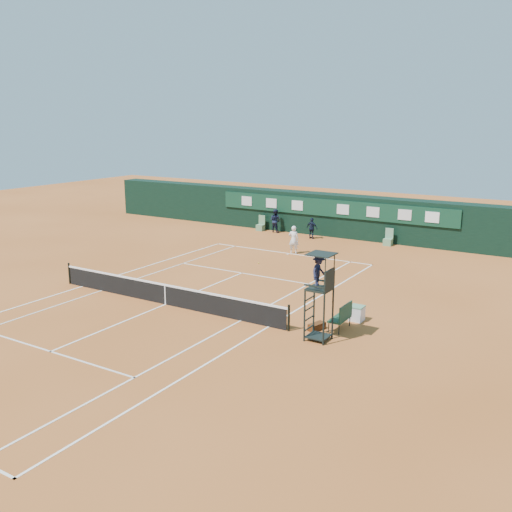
{
  "coord_description": "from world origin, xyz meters",
  "views": [
    {
      "loc": [
        16.57,
        -18.97,
        8.28
      ],
      "look_at": [
        1.16,
        6.0,
        1.2
      ],
      "focal_mm": 40.0,
      "sensor_mm": 36.0,
      "label": 1
    }
  ],
  "objects": [
    {
      "name": "ground",
      "position": [
        0.0,
        0.0,
        0.0
      ],
      "size": [
        90.0,
        90.0,
        0.0
      ],
      "primitive_type": "plane",
      "color": "#B5612A",
      "rests_on": "ground"
    },
    {
      "name": "court_lines",
      "position": [
        0.0,
        0.0,
        0.01
      ],
      "size": [
        11.05,
        23.85,
        0.01
      ],
      "color": "white",
      "rests_on": "ground"
    },
    {
      "name": "tennis_net",
      "position": [
        0.0,
        0.0,
        0.51
      ],
      "size": [
        12.9,
        0.1,
        1.1
      ],
      "color": "black",
      "rests_on": "ground"
    },
    {
      "name": "back_wall",
      "position": [
        0.0,
        18.74,
        1.51
      ],
      "size": [
        40.0,
        1.65,
        3.0
      ],
      "color": "black",
      "rests_on": "ground"
    },
    {
      "name": "linesman_chair_left",
      "position": [
        -5.5,
        17.48,
        0.32
      ],
      "size": [
        0.55,
        0.5,
        1.15
      ],
      "color": "#588760",
      "rests_on": "ground"
    },
    {
      "name": "linesman_chair_right",
      "position": [
        4.5,
        17.48,
        0.32
      ],
      "size": [
        0.55,
        0.5,
        1.15
      ],
      "color": "#5E8F63",
      "rests_on": "ground"
    },
    {
      "name": "umpire_chair",
      "position": [
        7.8,
        -0.22,
        2.46
      ],
      "size": [
        0.96,
        0.95,
        3.42
      ],
      "color": "black",
      "rests_on": "ground"
    },
    {
      "name": "player_bench",
      "position": [
        8.16,
        1.25,
        0.6
      ],
      "size": [
        0.55,
        1.2,
        1.1
      ],
      "color": "#183D27",
      "rests_on": "ground"
    },
    {
      "name": "tennis_bag",
      "position": [
        7.3,
        0.71,
        0.14
      ],
      "size": [
        0.52,
        0.82,
        0.28
      ],
      "primitive_type": "cube",
      "rotation": [
        0.0,
        0.0,
        -0.28
      ],
      "color": "black",
      "rests_on": "ground"
    },
    {
      "name": "cooler",
      "position": [
        8.25,
        2.59,
        0.33
      ],
      "size": [
        0.57,
        0.57,
        0.65
      ],
      "color": "silver",
      "rests_on": "ground"
    },
    {
      "name": "tennis_ball",
      "position": [
        -0.32,
        8.68,
        0.03
      ],
      "size": [
        0.07,
        0.07,
        0.07
      ],
      "primitive_type": "sphere",
      "color": "yellow",
      "rests_on": "ground"
    },
    {
      "name": "player",
      "position": [
        0.2,
        12.06,
        0.89
      ],
      "size": [
        0.72,
        0.55,
        1.78
      ],
      "primitive_type": "imported",
      "rotation": [
        0.0,
        0.0,
        3.34
      ],
      "color": "white",
      "rests_on": "ground"
    },
    {
      "name": "ball_kid_left",
      "position": [
        -4.23,
        17.49,
        0.87
      ],
      "size": [
        0.91,
        0.75,
        1.74
      ],
      "primitive_type": "imported",
      "rotation": [
        0.0,
        0.0,
        3.03
      ],
      "color": "black",
      "rests_on": "ground"
    },
    {
      "name": "ball_kid_right",
      "position": [
        -0.84,
        16.78,
        0.75
      ],
      "size": [
        0.91,
        0.44,
        1.5
      ],
      "primitive_type": "imported",
      "rotation": [
        0.0,
        0.0,
        3.05
      ],
      "color": "black",
      "rests_on": "ground"
    }
  ]
}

